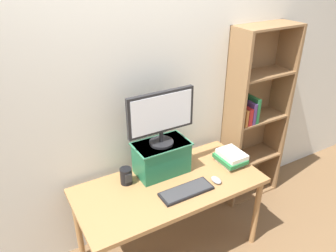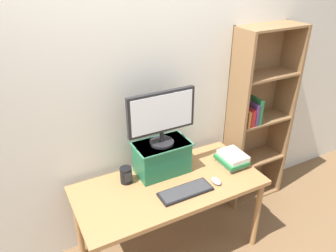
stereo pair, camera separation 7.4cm
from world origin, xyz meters
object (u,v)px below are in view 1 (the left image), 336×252
(bookshelf_unit, at_px, (253,117))
(desk, at_px, (169,191))
(book_stack, at_px, (231,158))
(computer_monitor, at_px, (161,115))
(riser_box, at_px, (162,157))
(keyboard, at_px, (186,191))
(desk_speaker, at_px, (126,176))
(computer_mouse, at_px, (216,180))

(bookshelf_unit, bearing_deg, desk, -165.25)
(book_stack, bearing_deg, bookshelf_unit, 30.49)
(bookshelf_unit, relative_size, computer_monitor, 3.22)
(desk, bearing_deg, book_stack, -1.14)
(computer_monitor, bearing_deg, riser_box, 90.00)
(computer_monitor, bearing_deg, book_stack, -18.10)
(riser_box, relative_size, keyboard, 1.07)
(bookshelf_unit, xyz_separation_m, keyboard, (-1.07, -0.45, -0.18))
(computer_monitor, bearing_deg, keyboard, -84.45)
(bookshelf_unit, distance_m, computer_monitor, 1.15)
(bookshelf_unit, bearing_deg, riser_box, -173.82)
(bookshelf_unit, bearing_deg, desk_speaker, -175.33)
(desk, xyz_separation_m, riser_box, (0.03, 0.18, 0.22))
(riser_box, bearing_deg, desk_speaker, 179.35)
(computer_monitor, bearing_deg, desk, -98.70)
(computer_mouse, bearing_deg, desk, 154.15)
(computer_monitor, height_order, book_stack, computer_monitor)
(computer_mouse, bearing_deg, keyboard, 178.19)
(desk, height_order, computer_monitor, computer_monitor)
(riser_box, height_order, computer_monitor, computer_monitor)
(bookshelf_unit, xyz_separation_m, book_stack, (-0.52, -0.31, -0.13))
(desk_speaker, bearing_deg, computer_monitor, -0.92)
(computer_monitor, height_order, computer_mouse, computer_monitor)
(riser_box, height_order, desk_speaker, riser_box)
(computer_monitor, xyz_separation_m, keyboard, (0.03, -0.33, -0.51))
(keyboard, height_order, computer_mouse, computer_mouse)
(computer_mouse, bearing_deg, bookshelf_unit, 30.11)
(desk, distance_m, computer_monitor, 0.62)
(desk, xyz_separation_m, bookshelf_unit, (1.13, 0.30, 0.26))
(bookshelf_unit, distance_m, desk_speaker, 1.42)
(riser_box, distance_m, computer_monitor, 0.38)
(book_stack, bearing_deg, computer_monitor, 161.90)
(desk, xyz_separation_m, keyboard, (0.06, -0.15, 0.09))
(desk, distance_m, bookshelf_unit, 1.19)
(desk, distance_m, riser_box, 0.28)
(desk, relative_size, bookshelf_unit, 0.83)
(desk, relative_size, computer_mouse, 14.30)
(computer_monitor, relative_size, computer_mouse, 5.35)
(computer_mouse, bearing_deg, computer_monitor, 132.32)
(computer_monitor, xyz_separation_m, book_stack, (0.58, -0.19, -0.46))
(keyboard, distance_m, book_stack, 0.56)
(desk, xyz_separation_m, computer_mouse, (0.33, -0.16, 0.09))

